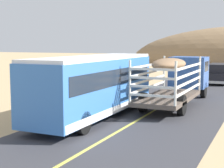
# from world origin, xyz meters

# --- Properties ---
(livestock_truck) EXTENTS (2.53, 9.70, 3.02)m
(livestock_truck) POSITION_xyz_m (0.64, 20.75, 1.79)
(livestock_truck) COLOR #3359A5
(livestock_truck) RESTS_ON road_surface
(bus) EXTENTS (2.54, 10.00, 3.21)m
(bus) POSITION_xyz_m (-2.27, 13.84, 1.75)
(bus) COLOR #3872C6
(bus) RESTS_ON road_surface
(car_far) EXTENTS (1.90, 4.62, 1.93)m
(car_far) POSITION_xyz_m (1.57, 32.35, 1.09)
(car_far) COLOR black
(car_far) RESTS_ON road_surface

